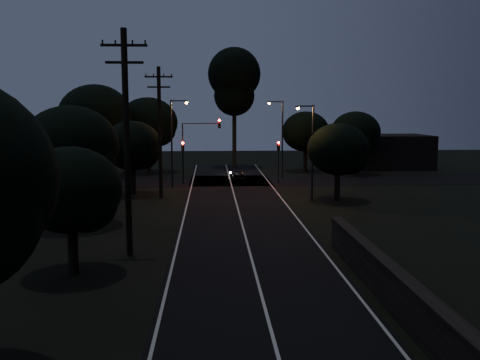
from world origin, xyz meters
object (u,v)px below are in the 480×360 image
streetlight_a (174,137)px  car (238,175)px  tall_pine (234,81)px  utility_pole_far (160,130)px  streetlight_b (281,134)px  utility_pole_mid (127,139)px  signal_mast (200,139)px  signal_right (278,154)px  streetlight_c (311,146)px  signal_left (183,155)px

streetlight_a → car: bearing=34.8°
streetlight_a → tall_pine: bearing=69.6°
utility_pole_far → car: 13.20m
streetlight_b → utility_pole_mid: bearing=-111.3°
utility_pole_mid → car: utility_pole_mid is taller
tall_pine → signal_mast: bearing=-104.6°
utility_pole_far → utility_pole_mid: bearing=-90.0°
signal_right → streetlight_c: size_ratio=0.55×
signal_mast → streetlight_b: streetlight_b is taller
utility_pole_far → signal_right: 13.53m
signal_mast → car: signal_mast is taller
utility_pole_mid → utility_pole_far: utility_pole_mid is taller
utility_pole_mid → streetlight_a: (0.69, 23.00, -1.10)m
signal_mast → signal_right: bearing=-0.0°
utility_pole_far → streetlight_a: bearing=83.4°
tall_pine → signal_right: bearing=-76.5°
tall_pine → car: bearing=-91.0°
utility_pole_mid → streetlight_c: bearing=51.7°
streetlight_b → signal_right: bearing=-100.0°
streetlight_b → signal_mast: bearing=-154.0°
signal_right → streetlight_a: size_ratio=0.51×
tall_pine → signal_left: (-5.60, -15.01, -7.69)m
tall_pine → streetlight_b: (4.31, -11.00, -5.89)m
signal_mast → streetlight_a: streetlight_a is taller
signal_right → utility_pole_mid: bearing=-113.0°
utility_pole_far → signal_left: 8.53m
streetlight_b → streetlight_c: streetlight_b is taller
streetlight_a → signal_right: bearing=11.3°
utility_pole_mid → utility_pole_far: size_ratio=1.05×
signal_mast → car: bearing=31.1°
streetlight_a → car: 8.43m
utility_pole_far → streetlight_a: (0.69, 6.00, -0.85)m
streetlight_a → signal_left: bearing=70.4°
streetlight_b → car: 6.35m
streetlight_a → streetlight_c: bearing=-35.7°
utility_pole_far → streetlight_b: bearing=46.7°
streetlight_b → utility_pole_far: bearing=-133.3°
utility_pole_far → signal_mast: bearing=68.9°
tall_pine → streetlight_c: size_ratio=1.95×
tall_pine → signal_right: size_ratio=3.56×
signal_right → tall_pine: bearing=103.5°
signal_mast → streetlight_b: (8.22, 4.01, 0.30)m
signal_mast → streetlight_a: bearing=-140.2°
signal_mast → streetlight_b: 9.15m
streetlight_a → utility_pole_mid: bearing=-91.7°
signal_right → streetlight_a: 10.26m
tall_pine → streetlight_c: (4.83, -25.00, -6.18)m
signal_left → streetlight_a: bearing=-109.6°
streetlight_b → car: size_ratio=2.36×
signal_right → car: signal_right is taller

